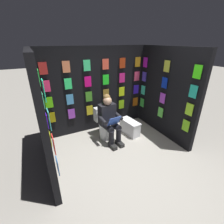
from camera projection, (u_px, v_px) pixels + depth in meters
name	position (u px, v px, depth m)	size (l,w,h in m)	color
ground_plane	(137.00, 173.00, 3.05)	(30.00, 30.00, 0.00)	#9E998E
display_wall_back	(96.00, 90.00, 4.24)	(2.91, 0.14, 2.22)	black
display_wall_left	(166.00, 93.00, 3.99)	(0.14, 1.97, 2.22)	black
display_wall_right	(41.00, 116.00, 2.80)	(0.14, 1.97, 2.22)	black
toilet	(105.00, 125.00, 4.11)	(0.42, 0.57, 0.77)	white
person_reading	(109.00, 119.00, 3.82)	(0.55, 0.71, 1.19)	black
comic_longbox_near	(130.00, 127.00, 4.27)	(0.33, 0.63, 0.39)	silver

